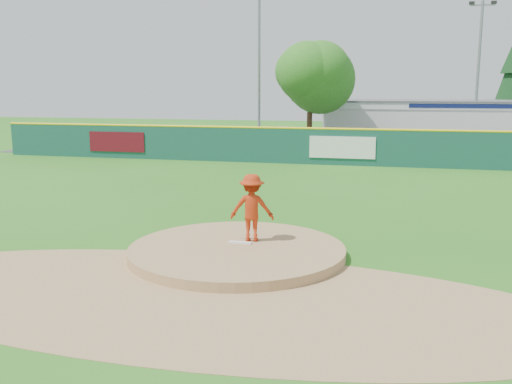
% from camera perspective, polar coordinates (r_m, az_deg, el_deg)
% --- Properties ---
extents(ground, '(120.00, 120.00, 0.00)m').
position_cam_1_polar(ground, '(14.61, -1.91, -6.40)').
color(ground, '#286B19').
rests_on(ground, ground).
extents(pitchers_mound, '(5.50, 5.50, 0.50)m').
position_cam_1_polar(pitchers_mound, '(14.61, -1.91, -6.40)').
color(pitchers_mound, '#9E774C').
rests_on(pitchers_mound, ground).
extents(pitching_rubber, '(0.60, 0.15, 0.04)m').
position_cam_1_polar(pitching_rubber, '(14.81, -1.60, -5.07)').
color(pitching_rubber, white).
rests_on(pitching_rubber, pitchers_mound).
extents(infield_dirt_arc, '(15.40, 15.40, 0.01)m').
position_cam_1_polar(infield_dirt_arc, '(11.90, -5.93, -10.39)').
color(infield_dirt_arc, '#9E774C').
rests_on(infield_dirt_arc, ground).
extents(parking_lot, '(44.00, 16.00, 0.02)m').
position_cam_1_polar(parking_lot, '(40.85, 8.53, 4.35)').
color(parking_lot, '#38383A').
rests_on(parking_lot, ground).
extents(pitcher, '(1.22, 0.80, 1.77)m').
position_cam_1_polar(pitcher, '(14.87, -0.41, -1.58)').
color(pitcher, '#B02B0F').
rests_on(pitcher, pitchers_mound).
extents(van, '(5.73, 2.86, 1.56)m').
position_cam_1_polar(van, '(39.71, 3.18, 5.42)').
color(van, white).
rests_on(van, parking_lot).
extents(pool_building_grp, '(15.20, 8.20, 3.31)m').
position_cam_1_polar(pool_building_grp, '(45.56, 16.79, 6.72)').
color(pool_building_grp, silver).
rests_on(pool_building_grp, ground).
extents(fence_banners, '(17.16, 0.04, 1.20)m').
position_cam_1_polar(fence_banners, '(33.00, -3.23, 4.77)').
color(fence_banners, maroon).
rests_on(fence_banners, ground).
extents(playground_slide, '(1.03, 2.92, 1.61)m').
position_cam_1_polar(playground_slide, '(41.66, -13.52, 5.41)').
color(playground_slide, '#1825CF').
rests_on(playground_slide, ground).
extents(outfield_fence, '(40.00, 0.14, 2.07)m').
position_cam_1_polar(outfield_fence, '(31.84, 7.00, 4.66)').
color(outfield_fence, '#16483D').
rests_on(outfield_fence, ground).
extents(deciduous_tree, '(5.60, 5.60, 7.36)m').
position_cam_1_polar(deciduous_tree, '(38.89, 5.44, 10.83)').
color(deciduous_tree, '#382314').
rests_on(deciduous_tree, ground).
extents(light_pole_left, '(1.75, 0.25, 11.00)m').
position_cam_1_polar(light_pole_left, '(41.67, 0.31, 12.90)').
color(light_pole_left, gray).
rests_on(light_pole_left, ground).
extents(light_pole_right, '(1.75, 0.25, 10.00)m').
position_cam_1_polar(light_pole_right, '(42.78, 21.34, 11.46)').
color(light_pole_right, gray).
rests_on(light_pole_right, ground).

